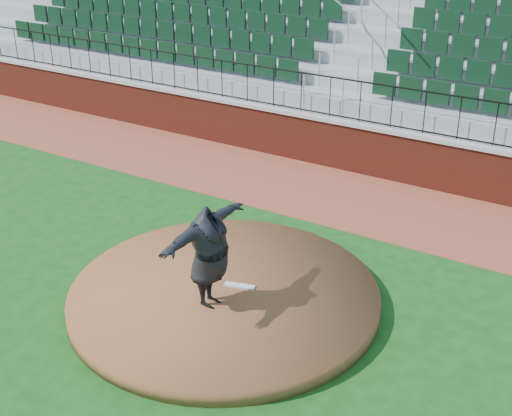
{
  "coord_description": "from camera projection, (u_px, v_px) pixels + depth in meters",
  "views": [
    {
      "loc": [
        5.91,
        -8.14,
        6.75
      ],
      "look_at": [
        0.0,
        1.5,
        1.3
      ],
      "focal_mm": 48.5,
      "sensor_mm": 36.0,
      "label": 1
    }
  ],
  "objects": [
    {
      "name": "ground",
      "position": [
        211.0,
        308.0,
        11.97
      ],
      "size": [
        90.0,
        90.0,
        0.0
      ],
      "primitive_type": "plane",
      "color": "#144915",
      "rests_on": "ground"
    },
    {
      "name": "warning_track",
      "position": [
        343.0,
        196.0,
        16.11
      ],
      "size": [
        34.0,
        3.2,
        0.01
      ],
      "primitive_type": "cube",
      "color": "brown",
      "rests_on": "ground"
    },
    {
      "name": "field_wall",
      "position": [
        372.0,
        151.0,
        17.08
      ],
      "size": [
        34.0,
        0.35,
        1.2
      ],
      "primitive_type": "cube",
      "color": "maroon",
      "rests_on": "ground"
    },
    {
      "name": "wall_cap",
      "position": [
        374.0,
        126.0,
        16.8
      ],
      "size": [
        34.0,
        0.45,
        0.1
      ],
      "primitive_type": "cube",
      "color": "#B7B7B7",
      "rests_on": "field_wall"
    },
    {
      "name": "wall_railing",
      "position": [
        376.0,
        104.0,
        16.56
      ],
      "size": [
        34.0,
        0.05,
        1.0
      ],
      "primitive_type": null,
      "color": "black",
      "rests_on": "wall_cap"
    },
    {
      "name": "seating_stands",
      "position": [
        417.0,
        60.0,
        18.44
      ],
      "size": [
        34.0,
        5.1,
        4.6
      ],
      "primitive_type": null,
      "color": "gray",
      "rests_on": "ground"
    },
    {
      "name": "concourse_wall",
      "position": [
        451.0,
        26.0,
        20.39
      ],
      "size": [
        34.0,
        0.5,
        5.5
      ],
      "primitive_type": "cube",
      "color": "maroon",
      "rests_on": "ground"
    },
    {
      "name": "pitchers_mound",
      "position": [
        224.0,
        296.0,
        12.08
      ],
      "size": [
        5.41,
        5.41,
        0.25
      ],
      "primitive_type": "cylinder",
      "color": "brown",
      "rests_on": "ground"
    },
    {
      "name": "pitching_rubber",
      "position": [
        240.0,
        286.0,
        12.1
      ],
      "size": [
        0.55,
        0.27,
        0.04
      ],
      "primitive_type": "cube",
      "rotation": [
        0.0,
        0.0,
        0.27
      ],
      "color": "white",
      "rests_on": "pitchers_mound"
    },
    {
      "name": "pitcher",
      "position": [
        209.0,
        257.0,
        11.23
      ],
      "size": [
        0.63,
        2.24,
        1.82
      ],
      "primitive_type": "imported",
      "rotation": [
        0.0,
        0.0,
        1.58
      ],
      "color": "black",
      "rests_on": "pitchers_mound"
    }
  ]
}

